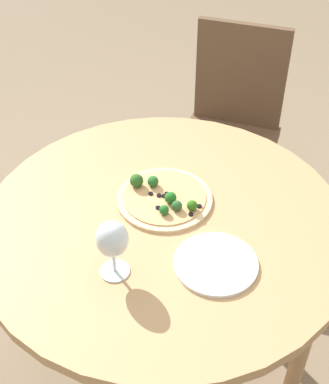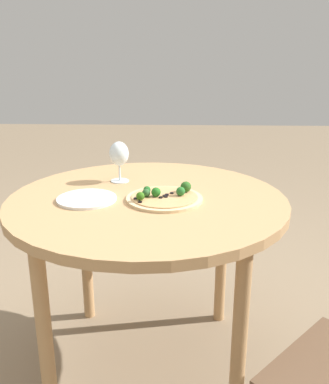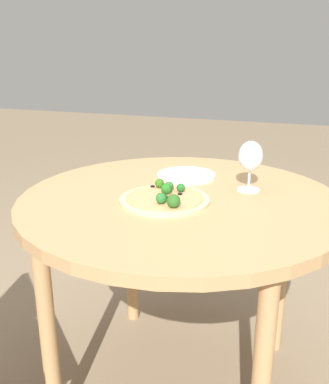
% 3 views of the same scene
% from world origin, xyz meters
% --- Properties ---
extents(ground_plane, '(12.00, 12.00, 0.00)m').
position_xyz_m(ground_plane, '(0.00, 0.00, 0.00)').
color(ground_plane, '#847056').
extents(dining_table, '(1.01, 1.01, 0.72)m').
position_xyz_m(dining_table, '(0.00, 0.00, 0.65)').
color(dining_table, tan).
rests_on(dining_table, ground_plane).
extents(chair, '(0.57, 0.57, 0.87)m').
position_xyz_m(chair, '(-0.64, 0.61, 0.46)').
color(chair, brown).
rests_on(chair, ground_plane).
extents(pizza, '(0.27, 0.27, 0.05)m').
position_xyz_m(pizza, '(-0.06, 0.03, 0.73)').
color(pizza, '#DBBC89').
rests_on(pizza, dining_table).
extents(wine_glass, '(0.08, 0.08, 0.16)m').
position_xyz_m(wine_glass, '(0.13, -0.19, 0.83)').
color(wine_glass, silver).
rests_on(wine_glass, dining_table).
extents(plate_near, '(0.21, 0.21, 0.01)m').
position_xyz_m(plate_near, '(0.21, 0.04, 0.73)').
color(plate_near, silver).
rests_on(plate_near, dining_table).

